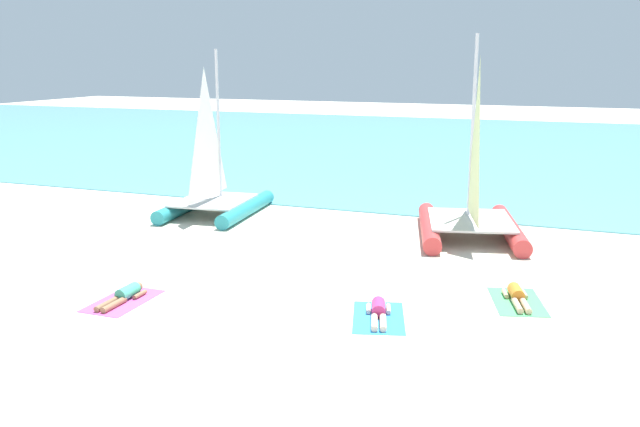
% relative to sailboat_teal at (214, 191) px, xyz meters
% --- Properties ---
extents(ground_plane, '(120.00, 120.00, 0.00)m').
position_rel_sailboat_teal_xyz_m(ground_plane, '(5.31, 2.09, -0.86)').
color(ground_plane, beige).
extents(ocean_water, '(120.00, 40.00, 0.05)m').
position_rel_sailboat_teal_xyz_m(ocean_water, '(5.31, 22.21, -0.84)').
color(ocean_water, '#5BB2C1').
rests_on(ocean_water, ground).
extents(sailboat_teal, '(3.24, 4.69, 5.79)m').
position_rel_sailboat_teal_xyz_m(sailboat_teal, '(0.00, 0.00, 0.00)').
color(sailboat_teal, teal).
rests_on(sailboat_teal, ground).
extents(sailboat_red, '(4.11, 5.36, 6.21)m').
position_rel_sailboat_teal_xyz_m(sailboat_red, '(9.02, 0.05, 0.06)').
color(sailboat_red, '#CC3838').
rests_on(sailboat_red, ground).
extents(towel_left, '(1.12, 1.91, 0.01)m').
position_rel_sailboat_teal_xyz_m(towel_left, '(2.40, -8.55, -0.86)').
color(towel_left, '#D84C99').
rests_on(towel_left, ground).
extents(sunbather_left, '(0.55, 1.56, 0.30)m').
position_rel_sailboat_teal_xyz_m(sunbather_left, '(2.40, -8.49, -0.73)').
color(sunbather_left, '#3FB28C').
rests_on(sunbather_left, towel_left).
extents(towel_middle, '(1.59, 2.13, 0.01)m').
position_rel_sailboat_teal_xyz_m(towel_middle, '(8.22, -7.44, -0.86)').
color(towel_middle, '#338CD8').
rests_on(towel_middle, ground).
extents(sunbather_middle, '(0.81, 1.55, 0.30)m').
position_rel_sailboat_teal_xyz_m(sunbather_middle, '(8.20, -7.38, -0.73)').
color(sunbather_middle, '#D83372').
rests_on(sunbather_middle, towel_middle).
extents(towel_right, '(1.57, 2.13, 0.01)m').
position_rel_sailboat_teal_xyz_m(towel_right, '(10.94, -5.37, -0.86)').
color(towel_right, '#4CB266').
rests_on(towel_right, ground).
extents(sunbather_right, '(0.79, 1.55, 0.30)m').
position_rel_sailboat_teal_xyz_m(sunbather_right, '(10.92, -5.30, -0.73)').
color(sunbather_right, orange).
rests_on(sunbather_right, towel_right).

